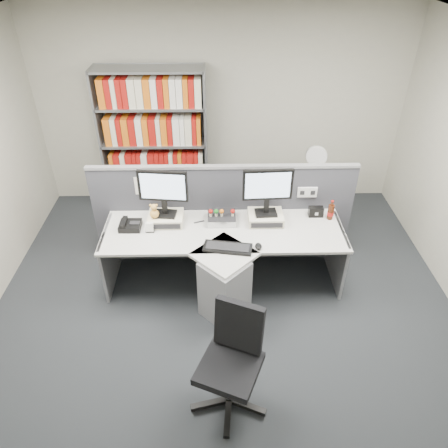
{
  "coord_description": "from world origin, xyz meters",
  "views": [
    {
      "loc": [
        -0.07,
        -2.87,
        3.4
      ],
      "look_at": [
        0.0,
        0.65,
        0.92
      ],
      "focal_mm": 33.93,
      "sensor_mm": 36.0,
      "label": 1
    }
  ],
  "objects_px": {
    "mouse": "(258,246)",
    "shelving_unit": "(155,145)",
    "desk": "(224,262)",
    "keyboard": "(228,248)",
    "desktop_pc": "(222,218)",
    "office_chair": "(233,357)",
    "speaker": "(316,212)",
    "monitor_left": "(163,190)",
    "desk_fan": "(316,158)",
    "monitor_right": "(268,188)",
    "filing_cabinet": "(310,200)",
    "desk_calendar": "(150,228)",
    "desk_phone": "(130,225)",
    "cola_bottle": "(331,212)"
  },
  "relations": [
    {
      "from": "desktop_pc",
      "to": "cola_bottle",
      "type": "relative_size",
      "value": 1.3
    },
    {
      "from": "mouse",
      "to": "speaker",
      "type": "distance_m",
      "value": 0.9
    },
    {
      "from": "desk_phone",
      "to": "desk_fan",
      "type": "bearing_deg",
      "value": 26.74
    },
    {
      "from": "speaker",
      "to": "office_chair",
      "type": "relative_size",
      "value": 0.16
    },
    {
      "from": "monitor_left",
      "to": "desk_fan",
      "type": "height_order",
      "value": "monitor_left"
    },
    {
      "from": "monitor_right",
      "to": "filing_cabinet",
      "type": "xyz_separation_m",
      "value": [
        0.73,
        1.02,
        -0.79
      ]
    },
    {
      "from": "desk_fan",
      "to": "office_chair",
      "type": "relative_size",
      "value": 0.46
    },
    {
      "from": "monitor_left",
      "to": "desktop_pc",
      "type": "bearing_deg",
      "value": 1.09
    },
    {
      "from": "filing_cabinet",
      "to": "desk",
      "type": "bearing_deg",
      "value": -130.61
    },
    {
      "from": "desktop_pc",
      "to": "speaker",
      "type": "relative_size",
      "value": 1.89
    },
    {
      "from": "mouse",
      "to": "desk_phone",
      "type": "height_order",
      "value": "desk_phone"
    },
    {
      "from": "keyboard",
      "to": "mouse",
      "type": "xyz_separation_m",
      "value": [
        0.31,
        0.01,
        0.0
      ]
    },
    {
      "from": "desk",
      "to": "office_chair",
      "type": "relative_size",
      "value": 2.64
    },
    {
      "from": "monitor_left",
      "to": "speaker",
      "type": "relative_size",
      "value": 3.32
    },
    {
      "from": "desktop_pc",
      "to": "desk",
      "type": "bearing_deg",
      "value": -87.24
    },
    {
      "from": "office_chair",
      "to": "speaker",
      "type": "bearing_deg",
      "value": 60.45
    },
    {
      "from": "desk",
      "to": "keyboard",
      "type": "relative_size",
      "value": 5.04
    },
    {
      "from": "mouse",
      "to": "shelving_unit",
      "type": "height_order",
      "value": "shelving_unit"
    },
    {
      "from": "desk_phone",
      "to": "shelving_unit",
      "type": "bearing_deg",
      "value": 85.78
    },
    {
      "from": "shelving_unit",
      "to": "filing_cabinet",
      "type": "bearing_deg",
      "value": -12.07
    },
    {
      "from": "monitor_right",
      "to": "desktop_pc",
      "type": "height_order",
      "value": "monitor_right"
    },
    {
      "from": "monitor_right",
      "to": "desk_phone",
      "type": "distance_m",
      "value": 1.53
    },
    {
      "from": "desktop_pc",
      "to": "monitor_right",
      "type": "bearing_deg",
      "value": -1.38
    },
    {
      "from": "desk_calendar",
      "to": "office_chair",
      "type": "xyz_separation_m",
      "value": [
        0.84,
        -1.49,
        -0.24
      ]
    },
    {
      "from": "desk_phone",
      "to": "office_chair",
      "type": "height_order",
      "value": "office_chair"
    },
    {
      "from": "speaker",
      "to": "desk_calendar",
      "type": "bearing_deg",
      "value": -171.68
    },
    {
      "from": "monitor_left",
      "to": "desk_calendar",
      "type": "relative_size",
      "value": 4.87
    },
    {
      "from": "shelving_unit",
      "to": "office_chair",
      "type": "height_order",
      "value": "shelving_unit"
    },
    {
      "from": "desk",
      "to": "desk_calendar",
      "type": "bearing_deg",
      "value": 164.67
    },
    {
      "from": "desktop_pc",
      "to": "office_chair",
      "type": "relative_size",
      "value": 0.31
    },
    {
      "from": "filing_cabinet",
      "to": "desk_fan",
      "type": "bearing_deg",
      "value": -90.0
    },
    {
      "from": "monitor_left",
      "to": "filing_cabinet",
      "type": "relative_size",
      "value": 0.76
    },
    {
      "from": "desk",
      "to": "desktop_pc",
      "type": "xyz_separation_m",
      "value": [
        -0.02,
        0.4,
        0.3
      ]
    },
    {
      "from": "speaker",
      "to": "filing_cabinet",
      "type": "relative_size",
      "value": 0.23
    },
    {
      "from": "desk_phone",
      "to": "desk_fan",
      "type": "height_order",
      "value": "desk_fan"
    },
    {
      "from": "keyboard",
      "to": "cola_bottle",
      "type": "distance_m",
      "value": 1.27
    },
    {
      "from": "monitor_left",
      "to": "desk_calendar",
      "type": "height_order",
      "value": "monitor_left"
    },
    {
      "from": "monitor_left",
      "to": "mouse",
      "type": "xyz_separation_m",
      "value": [
        0.98,
        -0.47,
        -0.4
      ]
    },
    {
      "from": "monitor_left",
      "to": "desktop_pc",
      "type": "distance_m",
      "value": 0.72
    },
    {
      "from": "mouse",
      "to": "shelving_unit",
      "type": "relative_size",
      "value": 0.05
    },
    {
      "from": "speaker",
      "to": "monitor_left",
      "type": "bearing_deg",
      "value": -176.57
    },
    {
      "from": "desk_fan",
      "to": "monitor_left",
      "type": "bearing_deg",
      "value": -151.02
    },
    {
      "from": "desktop_pc",
      "to": "mouse",
      "type": "relative_size",
      "value": 2.78
    },
    {
      "from": "desktop_pc",
      "to": "shelving_unit",
      "type": "distance_m",
      "value": 1.71
    },
    {
      "from": "keyboard",
      "to": "cola_bottle",
      "type": "xyz_separation_m",
      "value": [
        1.16,
        0.52,
        0.07
      ]
    },
    {
      "from": "monitor_left",
      "to": "cola_bottle",
      "type": "bearing_deg",
      "value": 1.26
    },
    {
      "from": "speaker",
      "to": "monitor_right",
      "type": "bearing_deg",
      "value": -170.1
    },
    {
      "from": "keyboard",
      "to": "desk_phone",
      "type": "height_order",
      "value": "desk_phone"
    },
    {
      "from": "monitor_right",
      "to": "filing_cabinet",
      "type": "distance_m",
      "value": 1.48
    },
    {
      "from": "desk",
      "to": "monitor_left",
      "type": "xyz_separation_m",
      "value": [
        -0.63,
        0.38,
        0.68
      ]
    }
  ]
}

